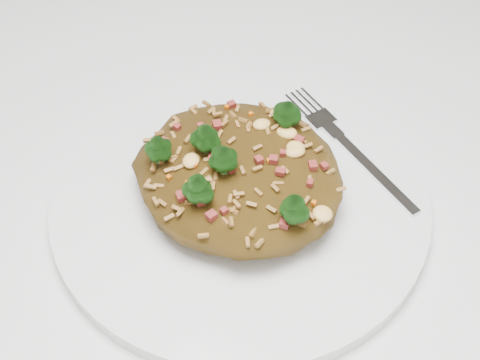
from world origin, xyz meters
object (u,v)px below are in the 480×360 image
Objects in this scene: fork at (356,154)px; plate at (240,198)px; dining_table at (261,208)px; fried_rice at (239,168)px.

plate is at bearing -98.88° from fork.
fried_rice is (0.02, -0.07, 0.13)m from dining_table.
dining_table is 7.79× the size of fork.
fork is (0.08, 0.02, 0.11)m from dining_table.
plate is 1.90× the size of fork.
fried_rice is 0.11m from fork.
dining_table is at bearing 107.09° from fried_rice.
plate is 0.04m from fried_rice.
fork is at bearing 56.85° from plate.
fork reaches higher than plate.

